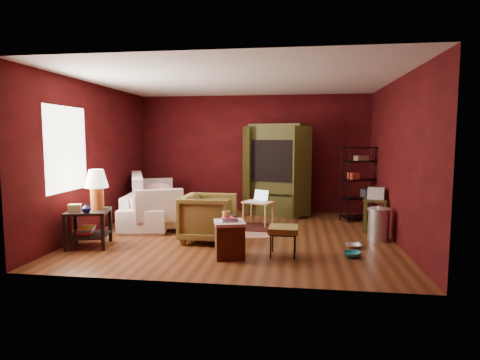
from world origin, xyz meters
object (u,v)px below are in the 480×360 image
object	(u,v)px
sofa	(152,202)
hamper	(230,239)
tv_armoire	(277,168)
side_table	(93,200)
armchair	(209,215)
laptop_desk	(258,204)
wire_shelving	(361,180)

from	to	relation	value
sofa	hamper	bearing A→B (deg)	-146.50
tv_armoire	side_table	bearing A→B (deg)	-117.63
armchair	laptop_desk	distance (m)	1.53
armchair	tv_armoire	distance (m)	2.85
armchair	hamper	xyz separation A→B (m)	(0.52, -0.90, -0.16)
armchair	laptop_desk	xyz separation A→B (m)	(0.74, 1.34, -0.01)
wire_shelving	side_table	bearing A→B (deg)	-172.89
side_table	hamper	xyz separation A→B (m)	(2.35, -0.35, -0.47)
side_table	wire_shelving	world-z (taller)	wire_shelving
laptop_desk	sofa	bearing A→B (deg)	-154.55
armchair	laptop_desk	size ratio (longest dim) A/B	1.25
armchair	wire_shelving	xyz separation A→B (m)	(2.88, 2.17, 0.43)
hamper	laptop_desk	distance (m)	2.26
sofa	side_table	xyz separation A→B (m)	(-0.34, -1.81, 0.31)
tv_armoire	wire_shelving	size ratio (longest dim) A/B	1.32
side_table	tv_armoire	world-z (taller)	tv_armoire
sofa	tv_armoire	world-z (taller)	tv_armoire
laptop_desk	tv_armoire	size ratio (longest dim) A/B	0.34
sofa	tv_armoire	bearing A→B (deg)	-72.21
armchair	tv_armoire	world-z (taller)	tv_armoire
tv_armoire	armchair	bearing A→B (deg)	-97.16
sofa	laptop_desk	xyz separation A→B (m)	(2.23, 0.09, -0.00)
hamper	wire_shelving	distance (m)	3.92
hamper	wire_shelving	xyz separation A→B (m)	(2.36, 3.07, 0.59)
armchair	sofa	bearing A→B (deg)	51.06
hamper	sofa	bearing A→B (deg)	133.02
hamper	laptop_desk	world-z (taller)	laptop_desk
side_table	tv_armoire	size ratio (longest dim) A/B	0.60
side_table	tv_armoire	xyz separation A→B (m)	(2.88, 3.12, 0.34)
armchair	side_table	xyz separation A→B (m)	(-1.83, -0.55, 0.31)
armchair	side_table	distance (m)	1.94
laptop_desk	tv_armoire	xyz separation A→B (m)	(0.31, 1.23, 0.65)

